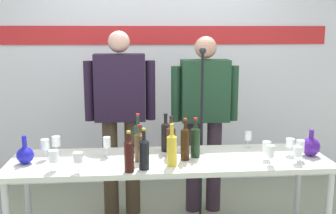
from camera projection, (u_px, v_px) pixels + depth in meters
back_wall at (157, 52)px, 4.55m from camera, size 5.44×0.11×3.00m
display_table at (170, 166)px, 3.16m from camera, size 2.44×0.67×0.76m
decanter_blue_left at (25, 155)px, 3.01m from camera, size 0.13×0.13×0.21m
decanter_blue_right at (311, 146)px, 3.20m from camera, size 0.15×0.15×0.21m
presenter_left at (120, 111)px, 3.76m from camera, size 0.65×0.22×1.73m
presenter_right at (205, 113)px, 3.83m from camera, size 0.63×0.22×1.68m
wine_bottle_0 at (138, 136)px, 3.28m from camera, size 0.07×0.07×0.32m
wine_bottle_1 at (195, 140)px, 3.16m from camera, size 0.07×0.07×0.31m
wine_bottle_2 at (144, 153)px, 2.88m from camera, size 0.07×0.07×0.30m
wine_bottle_3 at (166, 135)px, 3.31m from camera, size 0.07×0.07×0.31m
wine_bottle_4 at (185, 143)px, 3.08m from camera, size 0.07×0.07×0.33m
wine_bottle_5 at (171, 139)px, 3.19m from camera, size 0.07×0.07×0.32m
wine_bottle_6 at (140, 146)px, 3.06m from camera, size 0.08×0.08×0.28m
wine_bottle_7 at (171, 148)px, 2.95m from camera, size 0.07×0.07×0.31m
wine_bottle_8 at (129, 154)px, 2.83m from camera, size 0.07×0.07×0.29m
wine_glass_left_0 at (54, 157)px, 2.85m from camera, size 0.07×0.07×0.15m
wine_glass_left_1 at (78, 158)px, 2.81m from camera, size 0.07×0.07×0.15m
wine_glass_left_2 at (45, 145)px, 3.11m from camera, size 0.06×0.06×0.16m
wine_glass_left_3 at (56, 142)px, 3.22m from camera, size 0.07×0.07×0.15m
wine_glass_left_4 at (107, 143)px, 3.17m from camera, size 0.06×0.06×0.16m
wine_glass_right_0 at (298, 152)px, 3.01m from camera, size 0.07×0.07×0.13m
wine_glass_right_1 at (290, 143)px, 3.20m from camera, size 0.07×0.07×0.14m
wine_glass_right_2 at (248, 136)px, 3.41m from camera, size 0.06×0.06×0.14m
wine_glass_right_3 at (300, 146)px, 3.09m from camera, size 0.06×0.06×0.16m
wine_glass_right_4 at (271, 152)px, 2.97m from camera, size 0.06×0.06×0.15m
wine_glass_right_5 at (267, 147)px, 3.10m from camera, size 0.06×0.06×0.14m
microphone_stand at (201, 166)px, 3.63m from camera, size 0.20×0.20×1.60m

